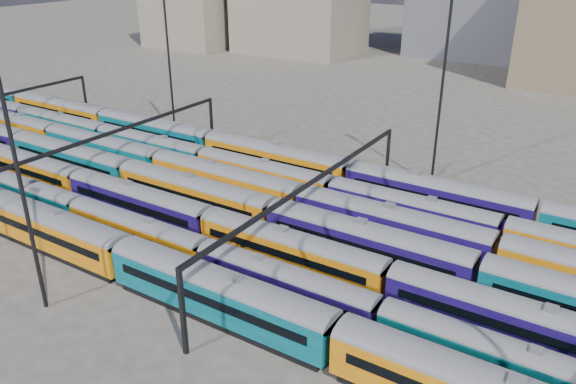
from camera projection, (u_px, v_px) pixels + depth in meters
The scene contains 13 objects.
ground at pixel (237, 225), 65.34m from camera, with size 500.00×500.00×0.00m, color #3F3A35.
rake_0 at pixel (218, 290), 47.97m from camera, with size 159.79×3.34×5.63m.
rake_1 at pixel (284, 280), 50.35m from camera, with size 129.63×2.71×4.55m.
rake_2 at pixel (138, 199), 65.52m from camera, with size 104.09×3.05×5.14m.
rake_3 at pixel (194, 191), 67.23m from camera, with size 111.92×3.28×5.53m.
rake_4 at pixel (300, 198), 65.31m from camera, with size 133.55×3.25×5.49m.
rake_5 at pixel (203, 158), 78.53m from camera, with size 121.41×2.96×4.98m.
rake_6 at pixel (211, 142), 83.58m from camera, with size 137.23×3.34×5.65m.
gantry_1 at pixel (111, 141), 72.35m from camera, with size 0.35×40.35×8.03m.
gantry_2 at pixel (312, 191), 57.70m from camera, with size 0.35×40.35×8.03m.
mast_1 at pixel (168, 51), 91.31m from camera, with size 1.40×0.50×25.60m.
mast_2 at pixel (16, 162), 45.12m from camera, with size 1.40×0.50×25.60m.
mast_3 at pixel (443, 83), 70.88m from camera, with size 1.40×0.50×25.60m.
Camera 1 is at (36.08, -45.96, 30.11)m, focal length 35.00 mm.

